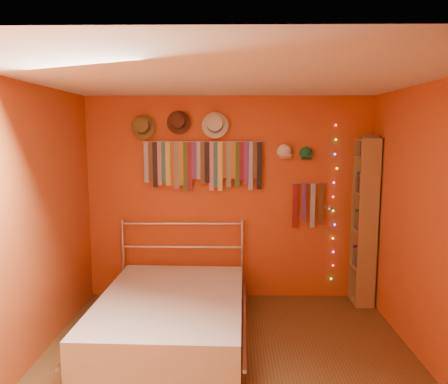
# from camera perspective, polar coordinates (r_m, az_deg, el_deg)

# --- Properties ---
(ground) EXTENTS (3.50, 3.50, 0.00)m
(ground) POSITION_cam_1_polar(r_m,az_deg,el_deg) (4.14, 0.48, -22.11)
(ground) COLOR brown
(ground) RESTS_ON ground
(back_wall) EXTENTS (3.50, 0.02, 2.50)m
(back_wall) POSITION_cam_1_polar(r_m,az_deg,el_deg) (5.40, 0.68, -0.86)
(back_wall) COLOR #AF401C
(back_wall) RESTS_ON ground
(right_wall) EXTENTS (0.02, 3.50, 2.50)m
(right_wall) POSITION_cam_1_polar(r_m,az_deg,el_deg) (4.06, 26.11, -4.59)
(right_wall) COLOR #AF401C
(right_wall) RESTS_ON ground
(left_wall) EXTENTS (0.02, 3.50, 2.50)m
(left_wall) POSITION_cam_1_polar(r_m,az_deg,el_deg) (4.09, -24.91, -4.44)
(left_wall) COLOR #AF401C
(left_wall) RESTS_ON ground
(ceiling) EXTENTS (3.50, 3.50, 0.02)m
(ceiling) POSITION_cam_1_polar(r_m,az_deg,el_deg) (3.61, 0.53, 14.70)
(ceiling) COLOR white
(ceiling) RESTS_ON back_wall
(tie_rack) EXTENTS (1.45, 0.03, 0.60)m
(tie_rack) POSITION_cam_1_polar(r_m,az_deg,el_deg) (5.30, -2.81, 3.82)
(tie_rack) COLOR silver
(tie_rack) RESTS_ON back_wall
(small_tie_rack) EXTENTS (0.40, 0.03, 0.56)m
(small_tie_rack) POSITION_cam_1_polar(r_m,az_deg,el_deg) (5.43, 10.93, -1.43)
(small_tie_rack) COLOR silver
(small_tie_rack) RESTS_ON back_wall
(fedora_olive) EXTENTS (0.29, 0.16, 0.29)m
(fedora_olive) POSITION_cam_1_polar(r_m,az_deg,el_deg) (5.35, -10.61, 8.42)
(fedora_olive) COLOR brown
(fedora_olive) RESTS_ON back_wall
(fedora_brown) EXTENTS (0.29, 0.15, 0.28)m
(fedora_brown) POSITION_cam_1_polar(r_m,az_deg,el_deg) (5.28, -5.98, 9.12)
(fedora_brown) COLOR #442318
(fedora_brown) RESTS_ON back_wall
(fedora_white) EXTENTS (0.32, 0.17, 0.31)m
(fedora_white) POSITION_cam_1_polar(r_m,az_deg,el_deg) (5.24, -1.19, 8.82)
(fedora_white) COLOR beige
(fedora_white) RESTS_ON back_wall
(cap_white) EXTENTS (0.18, 0.22, 0.18)m
(cap_white) POSITION_cam_1_polar(r_m,az_deg,el_deg) (5.33, 7.88, 5.23)
(cap_white) COLOR white
(cap_white) RESTS_ON back_wall
(cap_green) EXTENTS (0.17, 0.21, 0.17)m
(cap_green) POSITION_cam_1_polar(r_m,az_deg,el_deg) (5.37, 10.65, 4.99)
(cap_green) COLOR #186E3C
(cap_green) RESTS_ON back_wall
(fairy_lights) EXTENTS (0.06, 0.02, 1.93)m
(fairy_lights) POSITION_cam_1_polar(r_m,az_deg,el_deg) (5.51, 14.17, -1.50)
(fairy_lights) COLOR #FF3333
(fairy_lights) RESTS_ON back_wall
(reading_lamp) EXTENTS (0.06, 0.27, 0.08)m
(reading_lamp) POSITION_cam_1_polar(r_m,az_deg,el_deg) (5.33, 13.58, -2.12)
(reading_lamp) COLOR silver
(reading_lamp) RESTS_ON back_wall
(bookshelf) EXTENTS (0.25, 0.34, 2.00)m
(bookshelf) POSITION_cam_1_polar(r_m,az_deg,el_deg) (5.47, 18.32, -3.62)
(bookshelf) COLOR olive
(bookshelf) RESTS_ON ground
(bed) EXTENTS (1.57, 2.10, 1.00)m
(bed) POSITION_cam_1_polar(r_m,az_deg,el_deg) (4.61, -6.90, -15.65)
(bed) COLOR silver
(bed) RESTS_ON ground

